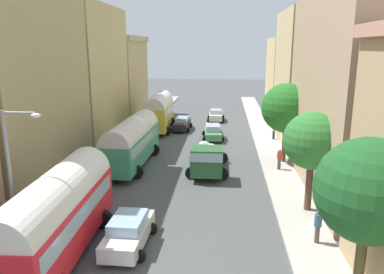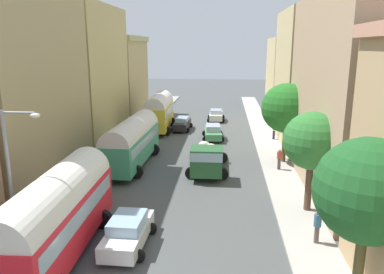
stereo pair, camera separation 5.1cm
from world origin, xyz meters
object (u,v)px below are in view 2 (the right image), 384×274
cargo_truck_0 (207,158)px  streetlamp_near (14,172)px  parked_bus_2 (159,110)px  pedestrian_2 (317,225)px  pedestrian_0 (284,149)px  car_2 (128,232)px  car_3 (182,124)px  pedestrian_1 (279,158)px  parked_bus_0 (56,212)px  car_1 (216,115)px  pedestrian_3 (274,130)px  car_0 (213,132)px  parked_bus_1 (132,140)px

cargo_truck_0 → streetlamp_near: bearing=-123.0°
parked_bus_2 → pedestrian_2: 27.90m
pedestrian_0 → pedestrian_2: bearing=-92.0°
car_2 → car_3: 26.26m
pedestrian_0 → pedestrian_1: pedestrian_1 is taller
car_3 → pedestrian_0: size_ratio=2.54×
parked_bus_0 → pedestrian_2: size_ratio=5.13×
car_1 → pedestrian_2: bearing=-79.5°
car_3 → pedestrian_3: (10.04, -4.12, 0.31)m
car_2 → pedestrian_3: 24.14m
car_0 → pedestrian_1: pedestrian_1 is taller
parked_bus_2 → car_3: bearing=5.7°
parked_bus_1 → pedestrian_2: size_ratio=5.38×
parked_bus_1 → car_2: (2.92, -12.61, -1.36)m
pedestrian_1 → pedestrian_0: bearing=74.7°
parked_bus_2 → pedestrian_1: (11.91, -13.78, -1.34)m
streetlamp_near → pedestrian_1: bearing=44.8°
pedestrian_1 → pedestrian_2: 11.28m
car_1 → pedestrian_0: bearing=-69.8°
parked_bus_0 → car_0: bearing=75.2°
car_1 → pedestrian_3: bearing=-58.1°
car_0 → pedestrian_2: size_ratio=2.44×
car_0 → car_3: 5.50m
car_2 → parked_bus_2: bearing=96.7°
car_3 → pedestrian_3: bearing=-22.3°
parked_bus_0 → streetlamp_near: bearing=-180.0°
parked_bus_1 → parked_bus_2: parked_bus_2 is taller
pedestrian_2 → streetlamp_near: (-13.82, -2.15, 3.02)m
car_3 → pedestrian_1: pedestrian_1 is taller
pedestrian_0 → pedestrian_3: pedestrian_3 is taller
parked_bus_1 → car_1: bearing=72.2°
parked_bus_1 → cargo_truck_0: parked_bus_1 is taller
car_0 → car_2: 22.45m
car_2 → pedestrian_2: 9.19m
parked_bus_2 → pedestrian_3: (12.70, -3.85, -1.28)m
parked_bus_1 → pedestrian_2: 16.82m
parked_bus_0 → parked_bus_2: bearing=90.4°
streetlamp_near → cargo_truck_0: bearing=57.0°
parked_bus_2 → pedestrian_3: bearing=-16.9°
car_0 → pedestrian_1: bearing=-61.0°
parked_bus_0 → parked_bus_2: parked_bus_2 is taller
pedestrian_1 → streetlamp_near: size_ratio=0.26×
car_0 → streetlamp_near: (-7.99, -23.42, 3.31)m
car_3 → pedestrian_3: pedestrian_3 is taller
parked_bus_2 → pedestrian_1: 18.27m
car_2 → pedestrian_2: (9.13, 0.93, 0.28)m
cargo_truck_0 → pedestrian_1: (5.57, 1.18, -0.25)m
car_3 → pedestrian_0: pedestrian_0 is taller
parked_bus_2 → car_3: parked_bus_2 is taller
car_2 → streetlamp_near: (-4.68, -1.22, 3.29)m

